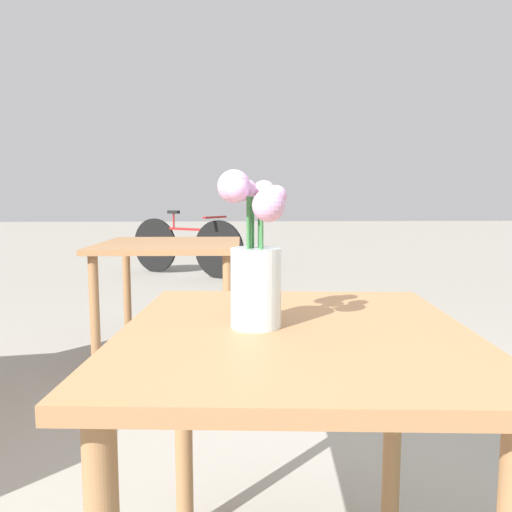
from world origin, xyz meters
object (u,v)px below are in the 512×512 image
object	(u,v)px
flower_vase	(255,265)
table_back	(171,261)
bicycle	(186,246)
table_front	(295,382)

from	to	relation	value
flower_vase	table_back	distance (m)	1.95
table_back	flower_vase	bearing A→B (deg)	-77.93
flower_vase	bicycle	size ratio (longest dim) A/B	0.22
table_front	bicycle	distance (m)	5.39
table_front	table_back	bearing A→B (deg)	104.35
bicycle	table_back	bearing A→B (deg)	-86.15
table_front	table_back	distance (m)	1.97
table_front	table_back	size ratio (longest dim) A/B	0.98
table_front	flower_vase	xyz separation A→B (m)	(-0.08, 0.01, 0.25)
table_front	table_back	world-z (taller)	table_back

